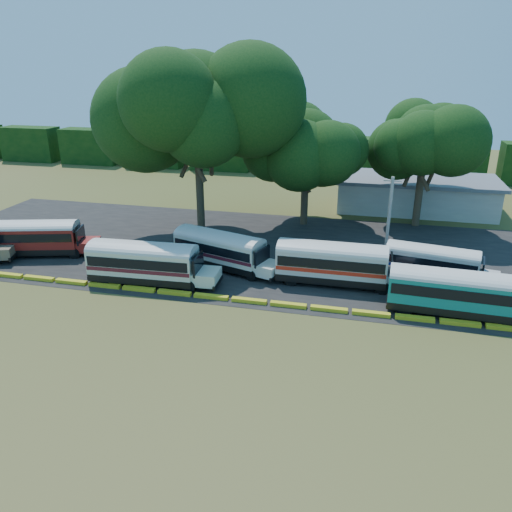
% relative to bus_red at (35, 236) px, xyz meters
% --- Properties ---
extents(ground, '(160.00, 160.00, 0.00)m').
position_rel_bus_red_xyz_m(ground, '(17.23, -6.05, -1.92)').
color(ground, '#394818').
rests_on(ground, ground).
extents(asphalt_strip, '(64.00, 24.00, 0.02)m').
position_rel_bus_red_xyz_m(asphalt_strip, '(18.23, 5.95, -1.91)').
color(asphalt_strip, black).
rests_on(asphalt_strip, ground).
extents(curb, '(53.70, 0.45, 0.30)m').
position_rel_bus_red_xyz_m(curb, '(17.23, -5.05, -1.77)').
color(curb, gold).
rests_on(curb, ground).
extents(terminal_building, '(19.00, 9.00, 4.00)m').
position_rel_bus_red_xyz_m(terminal_building, '(35.23, 23.95, 0.11)').
color(terminal_building, beige).
rests_on(terminal_building, ground).
extents(treeline_backdrop, '(130.00, 4.00, 6.00)m').
position_rel_bus_red_xyz_m(treeline_backdrop, '(17.23, 41.95, 1.08)').
color(treeline_backdrop, black).
rests_on(treeline_backdrop, ground).
extents(bus_red, '(10.49, 5.16, 3.35)m').
position_rel_bus_red_xyz_m(bus_red, '(0.00, 0.00, 0.00)').
color(bus_red, black).
rests_on(bus_red, ground).
extents(bus_cream_west, '(10.78, 3.11, 3.51)m').
position_rel_bus_red_xyz_m(bus_cream_west, '(12.77, -3.55, 0.06)').
color(bus_cream_west, black).
rests_on(bus_cream_west, ground).
extents(bus_cream_east, '(10.28, 5.43, 3.29)m').
position_rel_bus_red_xyz_m(bus_cream_east, '(17.74, 1.00, -0.06)').
color(bus_cream_east, black).
rests_on(bus_cream_east, ground).
extents(bus_white_red, '(10.73, 2.73, 3.53)m').
position_rel_bus_red_xyz_m(bus_white_red, '(27.60, -0.18, 0.07)').
color(bus_white_red, black).
rests_on(bus_white_red, ground).
extents(bus_white_blue, '(9.21, 3.79, 2.95)m').
position_rel_bus_red_xyz_m(bus_white_blue, '(35.52, 2.54, -0.26)').
color(bus_white_blue, black).
rests_on(bus_white_blue, ground).
extents(bus_teal, '(10.33, 3.04, 3.36)m').
position_rel_bus_red_xyz_m(bus_teal, '(36.22, -3.51, 0.00)').
color(bus_teal, black).
rests_on(bus_teal, ground).
extents(tree_west, '(13.97, 13.97, 18.10)m').
position_rel_bus_red_xyz_m(tree_west, '(12.83, 9.74, 11.02)').
color(tree_west, '#332A19').
rests_on(tree_west, ground).
extents(tree_center, '(9.72, 9.72, 12.48)m').
position_rel_bus_red_xyz_m(tree_center, '(22.93, 15.30, 6.95)').
color(tree_center, '#332A19').
rests_on(tree_center, ground).
extents(tree_east, '(9.12, 9.12, 12.94)m').
position_rel_bus_red_xyz_m(tree_east, '(35.07, 17.60, 7.61)').
color(tree_east, '#332A19').
rests_on(tree_east, ground).
extents(utility_pole, '(1.60, 0.30, 7.23)m').
position_rel_bus_red_xyz_m(utility_pole, '(31.82, 8.46, 1.80)').
color(utility_pole, '#99958B').
rests_on(utility_pole, ground).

